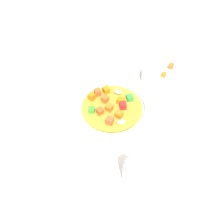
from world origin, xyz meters
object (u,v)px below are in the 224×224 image
Objects in this scene: spoon at (167,150)px; pepper_shaker at (130,170)px; soup_bowl_main at (112,111)px; side_bowl_small at (162,76)px.

pepper_shaker reaches higher than spoon.
spoon is 2.26× the size of pepper_shaker.
spoon is at bearing 147.60° from soup_bowl_main.
pepper_shaker is at bearing 76.52° from side_bowl_small.
spoon is (-13.11, 8.32, -2.07)cm from soup_bowl_main.
side_bowl_small is at bearing -103.48° from pepper_shaker.
spoon is at bearing -135.72° from pepper_shaker.
soup_bowl_main is 2.03× the size of pepper_shaker.
spoon is 23.35cm from side_bowl_small.
spoon is 11.74cm from pepper_shaker.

